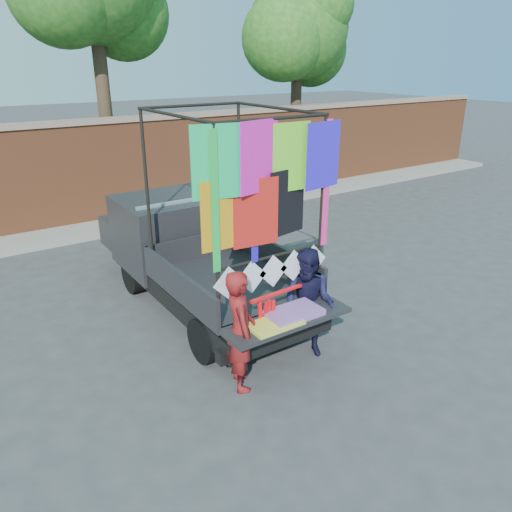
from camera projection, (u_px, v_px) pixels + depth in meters
ground at (237, 342)px, 7.52m from camera, size 90.00×90.00×0.00m
brick_wall at (87, 172)px, 12.42m from camera, size 30.00×0.45×2.61m
curb at (102, 228)px, 12.35m from camera, size 30.00×1.20×0.12m
tree_right at (300, 32)px, 15.92m from camera, size 4.20×3.30×6.62m
pickup_truck at (185, 250)px, 8.77m from camera, size 2.11×5.31×3.34m
woman at (240, 330)px, 6.24m from camera, size 0.56×0.69×1.62m
man at (309, 303)px, 6.97m from camera, size 0.89×0.96×1.59m
streamer_bundle at (271, 307)px, 6.49m from camera, size 0.85×0.09×0.59m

